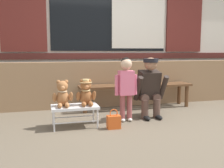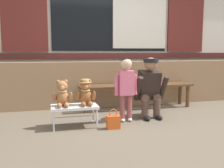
% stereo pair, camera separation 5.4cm
% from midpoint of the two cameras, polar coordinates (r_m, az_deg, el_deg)
% --- Properties ---
extents(ground_plane, '(60.00, 60.00, 0.00)m').
position_cam_midpoint_polar(ground_plane, '(3.71, 7.30, -9.09)').
color(ground_plane, brown).
extents(brick_low_wall, '(8.19, 0.25, 0.85)m').
position_cam_midpoint_polar(brick_low_wall, '(4.95, 1.31, 0.14)').
color(brick_low_wall, '#997551').
rests_on(brick_low_wall, ground).
extents(shop_facade, '(8.36, 0.26, 3.56)m').
position_cam_midpoint_polar(shop_facade, '(5.46, -0.13, 15.15)').
color(shop_facade, silver).
rests_on(shop_facade, ground).
extents(wooden_bench_long, '(2.10, 0.40, 0.44)m').
position_cam_midpoint_polar(wooden_bench_long, '(4.70, 5.87, -0.92)').
color(wooden_bench_long, brown).
rests_on(wooden_bench_long, ground).
extents(small_display_bench, '(0.64, 0.36, 0.30)m').
position_cam_midpoint_polar(small_display_bench, '(3.58, -7.97, -5.32)').
color(small_display_bench, silver).
rests_on(small_display_bench, ground).
extents(teddy_bear_plain, '(0.28, 0.26, 0.36)m').
position_cam_midpoint_polar(teddy_bear_plain, '(3.53, -10.61, -2.28)').
color(teddy_bear_plain, '#A86B3D').
rests_on(teddy_bear_plain, small_display_bench).
extents(teddy_bear_with_hat, '(0.28, 0.27, 0.36)m').
position_cam_midpoint_polar(teddy_bear_with_hat, '(3.56, -5.47, -1.95)').
color(teddy_bear_with_hat, '#93562D').
rests_on(teddy_bear_with_hat, small_display_bench).
extents(child_standing, '(0.35, 0.18, 0.96)m').
position_cam_midpoint_polar(child_standing, '(3.78, 3.56, 0.44)').
color(child_standing, '#994C4C').
rests_on(child_standing, ground).
extents(adult_crouching, '(0.50, 0.49, 0.95)m').
position_cam_midpoint_polar(adult_crouching, '(4.06, 8.84, -0.74)').
color(adult_crouching, brown).
rests_on(adult_crouching, ground).
extents(handbag_on_ground, '(0.18, 0.11, 0.27)m').
position_cam_midpoint_polar(handbag_on_ground, '(3.50, 0.72, -8.42)').
color(handbag_on_ground, '#DB561E').
rests_on(handbag_on_ground, ground).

